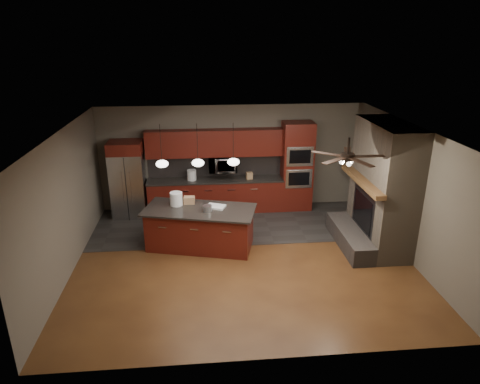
{
  "coord_description": "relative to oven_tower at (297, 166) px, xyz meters",
  "views": [
    {
      "loc": [
        -0.82,
        -8.01,
        4.56
      ],
      "look_at": [
        -0.02,
        0.6,
        1.31
      ],
      "focal_mm": 32.0,
      "sensor_mm": 36.0,
      "label": 1
    }
  ],
  "objects": [
    {
      "name": "fireplace_column",
      "position": [
        1.34,
        -2.29,
        0.11
      ],
      "size": [
        1.3,
        2.1,
        2.8
      ],
      "color": "#716351",
      "rests_on": "ground"
    },
    {
      "name": "pendant_center",
      "position": [
        -2.6,
        -1.99,
        0.77
      ],
      "size": [
        0.26,
        0.26,
        0.92
      ],
      "color": "black",
      "rests_on": "ceiling"
    },
    {
      "name": "right_wall",
      "position": [
        1.8,
        -2.69,
        0.21
      ],
      "size": [
        0.02,
        6.0,
        2.8
      ],
      "primitive_type": "cube",
      "color": "#665F52",
      "rests_on": "ground"
    },
    {
      "name": "back_cabinetry",
      "position": [
        -2.18,
        0.05,
        -0.3
      ],
      "size": [
        3.59,
        0.64,
        2.2
      ],
      "color": "#56160F",
      "rests_on": "ground"
    },
    {
      "name": "back_wall",
      "position": [
        -1.7,
        0.31,
        0.21
      ],
      "size": [
        7.0,
        0.02,
        2.8
      ],
      "primitive_type": "cube",
      "color": "#665F52",
      "rests_on": "ground"
    },
    {
      "name": "left_wall",
      "position": [
        -5.2,
        -2.69,
        0.21
      ],
      "size": [
        0.02,
        6.0,
        2.8
      ],
      "primitive_type": "cube",
      "color": "#665F52",
      "rests_on": "ground"
    },
    {
      "name": "pendant_left",
      "position": [
        -3.35,
        -1.99,
        0.77
      ],
      "size": [
        0.26,
        0.26,
        0.92
      ],
      "color": "black",
      "rests_on": "ceiling"
    },
    {
      "name": "oven_tower",
      "position": [
        0.0,
        0.0,
        0.0
      ],
      "size": [
        0.8,
        0.63,
        2.38
      ],
      "color": "#56160F",
      "rests_on": "ground"
    },
    {
      "name": "refrigerator",
      "position": [
        -4.42,
        -0.07,
        -0.2
      ],
      "size": [
        0.85,
        0.75,
        1.99
      ],
      "color": "silver",
      "rests_on": "ground"
    },
    {
      "name": "pendant_right",
      "position": [
        -1.85,
        -1.99,
        0.77
      ],
      "size": [
        0.26,
        0.26,
        0.92
      ],
      "color": "black",
      "rests_on": "ceiling"
    },
    {
      "name": "counter_box",
      "position": [
        -1.28,
        -0.04,
        -0.2
      ],
      "size": [
        0.18,
        0.15,
        0.18
      ],
      "primitive_type": "cube",
      "rotation": [
        0.0,
        0.0,
        0.13
      ],
      "color": "tan",
      "rests_on": "back_cabinetry"
    },
    {
      "name": "ground",
      "position": [
        -1.7,
        -2.69,
        -1.19
      ],
      "size": [
        7.0,
        7.0,
        0.0
      ],
      "primitive_type": "plane",
      "color": "brown",
      "rests_on": "ground"
    },
    {
      "name": "ceiling",
      "position": [
        -1.7,
        -2.69,
        1.61
      ],
      "size": [
        7.0,
        6.0,
        0.02
      ],
      "primitive_type": "cube",
      "color": "white",
      "rests_on": "back_wall"
    },
    {
      "name": "counter_bucket",
      "position": [
        -2.79,
        0.01,
        -0.15
      ],
      "size": [
        0.26,
        0.26,
        0.27
      ],
      "primitive_type": "cylinder",
      "rotation": [
        0.0,
        0.0,
        -0.07
      ],
      "color": "white",
      "rests_on": "back_cabinetry"
    },
    {
      "name": "kitchen_island",
      "position": [
        -2.61,
        -2.03,
        -0.73
      ],
      "size": [
        2.61,
        1.66,
        0.92
      ],
      "rotation": [
        0.0,
        0.0,
        -0.25
      ],
      "color": "#56160F",
      "rests_on": "ground"
    },
    {
      "name": "ceiling_fan",
      "position": [
        0.1,
        -3.49,
        1.27
      ],
      "size": [
        1.27,
        1.33,
        0.41
      ],
      "color": "black",
      "rests_on": "ceiling"
    },
    {
      "name": "slate_tile_patch",
      "position": [
        -1.7,
        -0.89,
        -1.19
      ],
      "size": [
        7.0,
        2.4,
        0.01
      ],
      "primitive_type": "cube",
      "color": "#2D2B28",
      "rests_on": "ground"
    },
    {
      "name": "paint_can",
      "position": [
        -2.43,
        -2.18,
        -0.2
      ],
      "size": [
        0.28,
        0.28,
        0.13
      ],
      "primitive_type": "cylinder",
      "rotation": [
        0.0,
        0.0,
        -0.57
      ],
      "color": "silver",
      "rests_on": "kitchen_island"
    },
    {
      "name": "microwave",
      "position": [
        -1.98,
        0.06,
        0.11
      ],
      "size": [
        0.73,
        0.41,
        0.5
      ],
      "primitive_type": "imported",
      "color": "silver",
      "rests_on": "back_cabinetry"
    },
    {
      "name": "paint_tray",
      "position": [
        -2.25,
        -1.97,
        -0.25
      ],
      "size": [
        0.48,
        0.41,
        0.04
      ],
      "primitive_type": "cube",
      "rotation": [
        0.0,
        0.0,
        -0.39
      ],
      "color": "white",
      "rests_on": "kitchen_island"
    },
    {
      "name": "white_bucket",
      "position": [
        -3.11,
        -1.76,
        -0.12
      ],
      "size": [
        0.38,
        0.38,
        0.3
      ],
      "primitive_type": "cylinder",
      "rotation": [
        0.0,
        0.0,
        -0.56
      ],
      "color": "white",
      "rests_on": "kitchen_island"
    },
    {
      "name": "cardboard_box",
      "position": [
        -2.83,
        -1.68,
        -0.19
      ],
      "size": [
        0.26,
        0.19,
        0.16
      ],
      "primitive_type": "cube",
      "rotation": [
        0.0,
        0.0,
        -0.05
      ],
      "color": "#AA7D57",
      "rests_on": "kitchen_island"
    }
  ]
}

